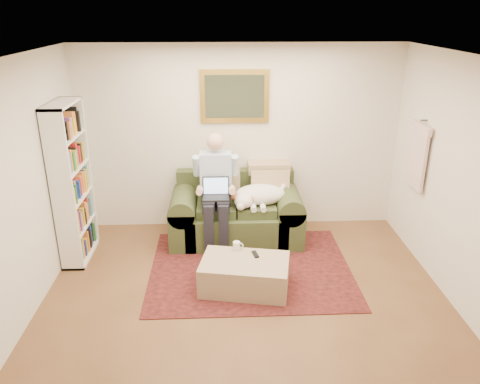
{
  "coord_description": "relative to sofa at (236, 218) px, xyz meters",
  "views": [
    {
      "loc": [
        -0.24,
        -3.87,
        3.02
      ],
      "look_at": [
        -0.03,
        1.36,
        0.95
      ],
      "focal_mm": 35.0,
      "sensor_mm": 36.0,
      "label": 1
    }
  ],
  "objects": [
    {
      "name": "coffee_mug",
      "position": [
        -0.03,
        -1.01,
        0.1
      ],
      "size": [
        0.08,
        0.08,
        0.1
      ],
      "primitive_type": "cylinder",
      "color": "white",
      "rests_on": "ottoman"
    },
    {
      "name": "sleeping_dog",
      "position": [
        0.32,
        -0.09,
        0.38
      ],
      "size": [
        0.74,
        0.46,
        0.27
      ],
      "primitive_type": null,
      "color": "white",
      "rests_on": "sofa"
    },
    {
      "name": "laptop",
      "position": [
        -0.27,
        -0.23,
        0.48
      ],
      "size": [
        0.35,
        0.27,
        0.25
      ],
      "color": "black",
      "rests_on": "seated_man"
    },
    {
      "name": "wall_mirror",
      "position": [
        -0.0,
        0.46,
        1.59
      ],
      "size": [
        0.94,
        0.04,
        0.72
      ],
      "color": "gold",
      "rests_on": "room_shell"
    },
    {
      "name": "room_shell",
      "position": [
        0.06,
        -1.66,
        0.99
      ],
      "size": [
        4.51,
        5.0,
        2.61
      ],
      "color": "brown",
      "rests_on": "ground"
    },
    {
      "name": "sofa",
      "position": [
        0.0,
        0.0,
        0.0
      ],
      "size": [
        1.79,
        0.91,
        1.07
      ],
      "color": "#3A4424",
      "rests_on": "room_shell"
    },
    {
      "name": "bookshelf",
      "position": [
        -2.04,
        -0.41,
        0.69
      ],
      "size": [
        0.28,
        0.8,
        2.0
      ],
      "primitive_type": null,
      "color": "white",
      "rests_on": "room_shell"
    },
    {
      "name": "rug",
      "position": [
        0.15,
        -0.84,
        -0.3
      ],
      "size": [
        2.47,
        1.98,
        0.01
      ],
      "primitive_type": "cube",
      "rotation": [
        0.0,
        0.0,
        0.01
      ],
      "color": "black",
      "rests_on": "room_shell"
    },
    {
      "name": "seated_man",
      "position": [
        -0.27,
        -0.16,
        0.44
      ],
      "size": [
        0.59,
        0.84,
        1.5
      ],
      "primitive_type": null,
      "color": "#8CACD8",
      "rests_on": "sofa"
    },
    {
      "name": "ottoman",
      "position": [
        0.06,
        -1.28,
        -0.13
      ],
      "size": [
        1.08,
        0.79,
        0.36
      ],
      "primitive_type": "cube",
      "rotation": [
        0.0,
        0.0,
        -0.18
      ],
      "color": "tan",
      "rests_on": "room_shell"
    },
    {
      "name": "hanging_shirt",
      "position": [
        2.25,
        -0.41,
        1.04
      ],
      "size": [
        0.06,
        0.52,
        0.9
      ],
      "primitive_type": null,
      "color": "beige",
      "rests_on": "room_shell"
    },
    {
      "name": "tv_remote",
      "position": [
        0.19,
        -1.15,
        0.06
      ],
      "size": [
        0.08,
        0.16,
        0.02
      ],
      "primitive_type": "cube",
      "rotation": [
        0.0,
        0.0,
        0.2
      ],
      "color": "black",
      "rests_on": "ottoman"
    }
  ]
}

